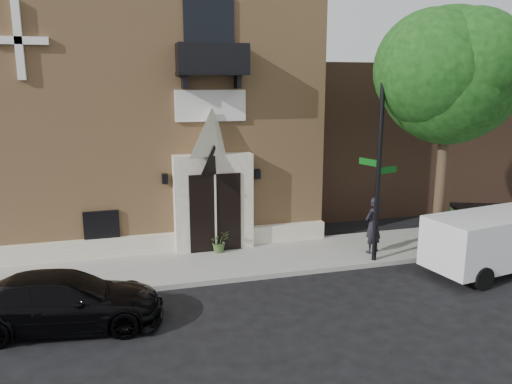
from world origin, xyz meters
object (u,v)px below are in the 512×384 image
at_px(cargo_van, 499,239).
at_px(dumpster, 484,226).
at_px(street_sign, 378,173).
at_px(fire_hydrant, 444,242).
at_px(pedestrian_near, 373,225).
at_px(black_sedan, 64,301).

relative_size(cargo_van, dumpster, 1.99).
bearing_deg(street_sign, fire_hydrant, -18.99).
distance_m(street_sign, fire_hydrant, 3.50).
height_order(cargo_van, fire_hydrant, cargo_van).
distance_m(cargo_van, street_sign, 4.13).
bearing_deg(pedestrian_near, dumpster, 152.78).
bearing_deg(black_sedan, fire_hydrant, -74.84).
bearing_deg(dumpster, pedestrian_near, -164.58).
distance_m(street_sign, dumpster, 4.81).
distance_m(black_sedan, dumpster, 13.52).
height_order(black_sedan, cargo_van, cargo_van).
relative_size(black_sedan, pedestrian_near, 2.44).
xyz_separation_m(cargo_van, dumpster, (1.01, 1.83, -0.18)).
xyz_separation_m(cargo_van, fire_hydrant, (-0.79, 1.53, -0.51)).
height_order(cargo_van, dumpster, cargo_van).
xyz_separation_m(fire_hydrant, dumpster, (1.79, 0.30, 0.33)).
bearing_deg(street_sign, black_sedan, 172.71).
distance_m(fire_hydrant, dumpster, 1.85).
relative_size(street_sign, pedestrian_near, 2.95).
xyz_separation_m(black_sedan, dumpster, (13.36, 2.06, 0.18)).
bearing_deg(black_sedan, dumpster, -74.73).
height_order(fire_hydrant, pedestrian_near, pedestrian_near).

